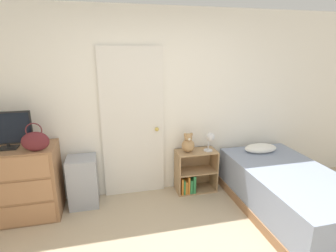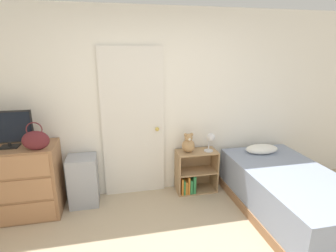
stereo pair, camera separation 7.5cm
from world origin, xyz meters
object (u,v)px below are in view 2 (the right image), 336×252
(handbag, at_px, (36,140))
(teddy_bear, at_px, (188,144))
(desk_lamp, at_px, (211,139))
(tv, at_px, (7,129))
(storage_bin, at_px, (83,181))
(bookshelf, at_px, (193,175))
(dresser, at_px, (19,182))
(bed, at_px, (289,194))

(handbag, xyz_separation_m, teddy_bear, (1.88, 0.28, -0.29))
(teddy_bear, relative_size, desk_lamp, 1.02)
(tv, relative_size, storage_bin, 0.83)
(bookshelf, distance_m, teddy_bear, 0.49)
(dresser, relative_size, desk_lamp, 3.52)
(storage_bin, bearing_deg, teddy_bear, 0.70)
(storage_bin, relative_size, desk_lamp, 2.47)
(tv, distance_m, teddy_bear, 2.25)
(handbag, height_order, bed, handbag)
(dresser, height_order, bookshelf, dresser)
(dresser, bearing_deg, bed, -12.14)
(storage_bin, bearing_deg, desk_lamp, -0.89)
(teddy_bear, bearing_deg, tv, -177.03)
(storage_bin, height_order, bed, bed)
(dresser, distance_m, bed, 3.35)
(tv, distance_m, handbag, 0.39)
(handbag, xyz_separation_m, desk_lamp, (2.19, 0.23, -0.22))
(handbag, distance_m, bed, 3.10)
(tv, relative_size, desk_lamp, 2.06)
(bookshelf, bearing_deg, desk_lamp, -12.27)
(dresser, bearing_deg, handbag, -28.56)
(bookshelf, height_order, teddy_bear, teddy_bear)
(storage_bin, height_order, bookshelf, storage_bin)
(dresser, relative_size, tv, 1.71)
(desk_lamp, bearing_deg, tv, -178.42)
(bookshelf, relative_size, desk_lamp, 2.27)
(handbag, bearing_deg, storage_bin, 30.73)
(handbag, height_order, storage_bin, handbag)
(dresser, xyz_separation_m, bookshelf, (2.28, 0.11, -0.20))
(tv, relative_size, bed, 0.29)
(tv, xyz_separation_m, teddy_bear, (2.22, 0.12, -0.40))
(teddy_bear, bearing_deg, bed, -36.94)
(tv, bearing_deg, handbag, -25.68)
(storage_bin, bearing_deg, bookshelf, 0.83)
(teddy_bear, bearing_deg, dresser, -177.21)
(handbag, bearing_deg, tv, 154.32)
(storage_bin, xyz_separation_m, desk_lamp, (1.76, -0.03, 0.47))
(bookshelf, relative_size, teddy_bear, 2.22)
(storage_bin, xyz_separation_m, bookshelf, (1.53, 0.02, -0.08))
(handbag, height_order, bookshelf, handbag)
(bed, bearing_deg, desk_lamp, 135.05)
(tv, height_order, bookshelf, tv)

